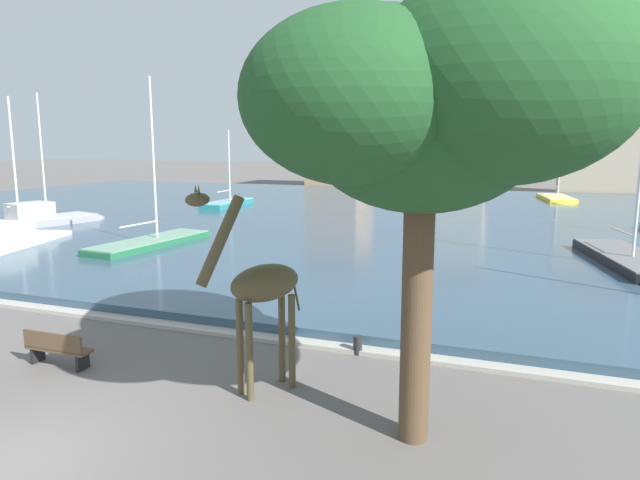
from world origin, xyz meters
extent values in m
plane|color=#605B59|center=(0.00, 0.00, 0.00)|extent=(300.00, 300.00, 0.00)
cube|color=#334C60|center=(0.00, 32.83, 0.19)|extent=(91.74, 50.80, 0.38)
cube|color=#ADA89E|center=(0.00, 7.18, 0.06)|extent=(91.74, 0.50, 0.12)
cylinder|color=#4C4228|center=(2.67, 3.63, 1.09)|extent=(0.16, 0.16, 2.18)
cylinder|color=#4C4228|center=(2.32, 3.86, 1.09)|extent=(0.16, 0.16, 2.18)
cylinder|color=#4C4228|center=(3.26, 4.55, 1.09)|extent=(0.16, 0.16, 2.18)
cylinder|color=#4C4228|center=(2.92, 4.78, 1.09)|extent=(0.16, 0.16, 2.18)
ellipsoid|color=#4C4228|center=(2.79, 4.21, 2.50)|extent=(1.45, 1.76, 0.83)
cylinder|color=#4C4228|center=(2.22, 3.32, 3.54)|extent=(0.82, 1.09, 1.87)
ellipsoid|color=#4C4228|center=(1.97, 2.93, 4.42)|extent=(0.51, 0.58, 0.28)
cone|color=#4C4228|center=(2.02, 2.89, 4.64)|extent=(0.06, 0.06, 0.16)
cone|color=#4C4228|center=(1.91, 2.96, 4.64)|extent=(0.06, 0.06, 0.16)
cylinder|color=#4C4228|center=(3.23, 4.88, 2.15)|extent=(0.17, 0.22, 0.88)
cube|color=#939399|center=(-20.89, 20.32, 0.41)|extent=(4.07, 7.27, 0.82)
ellipsoid|color=#939399|center=(-20.03, 23.48, 0.41)|extent=(2.68, 2.88, 0.78)
cube|color=#B1B1B5|center=(-20.89, 20.32, 0.85)|extent=(3.99, 7.13, 0.06)
cube|color=silver|center=(-21.02, 19.82, 1.37)|extent=(2.22, 2.76, 1.00)
cylinder|color=silver|center=(-20.75, 20.82, 4.71)|extent=(0.12, 0.12, 7.79)
cylinder|color=silver|center=(-21.06, 19.65, 1.72)|extent=(0.71, 2.35, 0.08)
cube|color=black|center=(12.25, 20.25, 0.38)|extent=(3.84, 8.05, 0.77)
cube|color=slate|center=(12.25, 20.25, 0.80)|extent=(3.77, 7.88, 0.06)
cylinder|color=silver|center=(12.09, 21.01, 1.67)|extent=(0.66, 2.67, 0.08)
cube|color=teal|center=(-15.15, 34.13, 0.39)|extent=(2.09, 6.28, 0.78)
ellipsoid|color=teal|center=(-15.26, 37.08, 0.39)|extent=(1.75, 2.24, 0.74)
cube|color=#6EA5A8|center=(-15.15, 34.13, 0.81)|extent=(2.05, 6.16, 0.06)
cylinder|color=silver|center=(-15.16, 34.60, 3.67)|extent=(0.12, 0.12, 5.78)
cylinder|color=silver|center=(-15.12, 33.51, 1.68)|extent=(0.16, 2.18, 0.08)
cube|color=gold|center=(10.58, 49.37, 0.33)|extent=(3.41, 6.79, 0.65)
ellipsoid|color=gold|center=(11.09, 46.34, 0.33)|extent=(2.48, 2.59, 0.62)
cube|color=#DFCD77|center=(10.58, 49.37, 0.68)|extent=(3.34, 6.65, 0.06)
cylinder|color=silver|center=(10.66, 48.89, 3.64)|extent=(0.12, 0.12, 5.97)
cylinder|color=silver|center=(10.48, 50.01, 1.55)|extent=(0.45, 2.25, 0.08)
cube|color=white|center=(-16.32, 14.42, 0.29)|extent=(3.90, 7.48, 0.58)
ellipsoid|color=white|center=(-17.18, 17.71, 0.29)|extent=(2.51, 2.92, 0.55)
cube|color=silver|center=(-16.32, 14.42, 0.61)|extent=(3.82, 7.33, 0.06)
cube|color=silver|center=(-16.19, 13.90, 1.11)|extent=(2.09, 2.81, 0.94)
cylinder|color=silver|center=(-16.46, 14.94, 4.21)|extent=(0.12, 0.12, 7.25)
cylinder|color=silver|center=(-16.14, 13.73, 1.48)|extent=(0.71, 2.45, 0.08)
cube|color=#236B42|center=(-9.77, 16.74, 0.34)|extent=(2.63, 7.41, 0.68)
ellipsoid|color=#236B42|center=(-9.47, 20.18, 0.34)|extent=(2.02, 2.69, 0.64)
cube|color=gray|center=(-9.77, 16.74, 0.71)|extent=(2.58, 7.27, 0.06)
cylinder|color=silver|center=(-9.72, 17.28, 4.73)|extent=(0.12, 0.12, 8.10)
cylinder|color=silver|center=(-9.84, 16.02, 1.58)|extent=(0.30, 2.54, 0.08)
cylinder|color=brown|center=(6.29, 3.28, 2.37)|extent=(0.56, 0.56, 4.74)
ellipsoid|color=#1E4C23|center=(6.29, 3.28, 5.92)|extent=(4.33, 4.33, 3.24)
ellipsoid|color=#1E4C23|center=(7.57, 2.93, 6.49)|extent=(4.42, 4.42, 3.31)
ellipsoid|color=#1E4C23|center=(5.17, 4.39, 6.35)|extent=(4.67, 4.67, 3.50)
ellipsoid|color=#1E4C23|center=(5.46, 2.11, 6.22)|extent=(3.72, 3.72, 2.79)
cylinder|color=#232326|center=(4.09, 7.03, 0.25)|extent=(0.24, 0.24, 0.50)
cube|color=brown|center=(-2.70, 3.69, 0.45)|extent=(1.80, 0.44, 0.08)
cube|color=brown|center=(-2.70, 3.50, 0.70)|extent=(1.80, 0.06, 0.44)
cube|color=black|center=(-3.42, 3.69, 0.23)|extent=(0.08, 0.40, 0.45)
cube|color=black|center=(-1.98, 3.69, 0.23)|extent=(0.08, 0.40, 0.45)
cube|color=tan|center=(-14.51, 61.78, 5.01)|extent=(6.67, 7.83, 10.02)
cube|color=#51281E|center=(-14.51, 61.78, 10.42)|extent=(6.80, 7.98, 0.80)
cube|color=#C6B293|center=(0.96, 61.00, 4.98)|extent=(5.08, 5.15, 9.95)
cube|color=brown|center=(0.96, 61.00, 10.35)|extent=(5.19, 5.25, 0.80)
cube|color=#C6B293|center=(14.78, 61.17, 4.68)|extent=(7.38, 5.55, 9.37)
cube|color=brown|center=(14.78, 61.17, 9.77)|extent=(7.53, 5.66, 0.80)
camera|label=1|loc=(8.06, -6.59, 5.51)|focal=31.54mm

